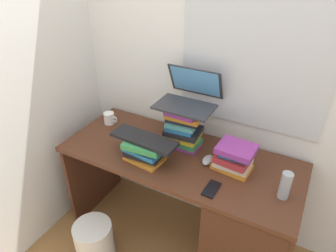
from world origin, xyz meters
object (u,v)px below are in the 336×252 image
Objects in this scene: desk at (232,218)px; book_stack_keyboard_riser at (145,149)px; book_stack_side at (234,157)px; mug at (109,118)px; book_stack_tall at (183,127)px; water_bottle at (285,185)px; cell_phone at (212,189)px; keyboard at (144,139)px; wastebasket at (94,242)px; computer_mouse at (208,160)px; laptop at (189,96)px.

book_stack_keyboard_riser is (-0.57, -0.11, 0.42)m from desk.
book_stack_side is 2.11× the size of mug.
book_stack_tall reaches higher than water_bottle.
water_bottle is at bearing -7.77° from mug.
desk is 11.27× the size of cell_phone.
mug is (-0.46, 0.24, -0.10)m from keyboard.
desk is 0.50m from water_bottle.
book_stack_keyboard_riser reaches higher than wastebasket.
computer_mouse is (0.21, -0.09, -0.13)m from book_stack_tall.
book_stack_side is at bearing -4.29° from mug.
keyboard is 0.85m from wastebasket.
laptop is at bearing 66.26° from keyboard.
wastebasket is at bearing -69.08° from mug.
mug is (-0.82, 0.09, 0.03)m from computer_mouse.
mug is at bearing 164.14° from cell_phone.
computer_mouse is 0.35× the size of wastebasket.
computer_mouse is at bearing 169.59° from water_bottle.
keyboard is 3.70× the size of mug.
laptop is at bearing 160.55° from water_bottle.
book_stack_side reaches higher than book_stack_keyboard_riser.
laptop is (-0.42, 0.20, 0.69)m from desk.
mug is (-1.03, 0.13, 0.39)m from desk.
mug is at bearing 152.31° from book_stack_keyboard_riser.
book_stack_tall is at bearing -91.10° from laptop.
book_stack_tall is at bearing -0.48° from mug.
water_bottle reaches higher than desk.
keyboard reaches higher than book_stack_keyboard_riser.
book_stack_keyboard_riser reaches higher than cell_phone.
computer_mouse is 0.76× the size of cell_phone.
keyboard is at bearing -169.22° from desk.
wastebasket is at bearing -159.38° from cell_phone.
book_stack_side is (0.37, -0.07, -0.06)m from book_stack_tall.
book_stack_keyboard_riser is at bearing -27.69° from mug.
mug is at bearing -174.10° from laptop.
laptop is 0.76m from water_bottle.
laptop reaches higher than wastebasket.
laptop is 1.20m from wastebasket.
desk is 0.40m from cell_phone.
desk is at bearing -7.34° from mug.
book_stack_side reaches higher than desk.
desk is at bearing 170.49° from water_bottle.
laptop is at bearing 63.82° from book_stack_keyboard_riser.
keyboard is (-0.57, -0.11, 0.49)m from desk.
book_stack_side is at bearing 6.25° from computer_mouse.
water_bottle is 0.53× the size of wastebasket.
water_bottle is at bearing -18.29° from book_stack_side.
book_stack_keyboard_riser is 0.83m from water_bottle.
mug is at bearing 172.23° from water_bottle.
keyboard reaches higher than mug.
book_stack_tall is 1.79× the size of water_bottle.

